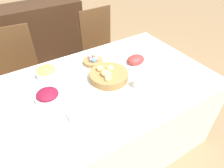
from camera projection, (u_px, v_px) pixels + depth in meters
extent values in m
plane|color=#937551|center=(106.00, 141.00, 2.07)|extent=(12.00, 12.00, 0.00)
cube|color=silver|center=(105.00, 116.00, 1.83)|extent=(1.77, 1.10, 0.77)
cylinder|color=brown|center=(101.00, 84.00, 2.46)|extent=(0.03, 0.03, 0.43)
cylinder|color=brown|center=(126.00, 73.00, 2.63)|extent=(0.03, 0.03, 0.43)
cylinder|color=brown|center=(86.00, 69.00, 2.71)|extent=(0.03, 0.03, 0.43)
cylinder|color=brown|center=(110.00, 60.00, 2.87)|extent=(0.03, 0.03, 0.43)
cube|color=brown|center=(105.00, 56.00, 2.52)|extent=(0.43, 0.43, 0.02)
cube|color=brown|center=(96.00, 30.00, 2.48)|extent=(0.42, 0.03, 0.54)
cylinder|color=brown|center=(12.00, 116.00, 2.05)|extent=(0.03, 0.03, 0.43)
cylinder|color=brown|center=(50.00, 104.00, 2.18)|extent=(0.03, 0.03, 0.43)
cylinder|color=brown|center=(9.00, 93.00, 2.32)|extent=(0.03, 0.03, 0.43)
cylinder|color=brown|center=(43.00, 84.00, 2.45)|extent=(0.03, 0.03, 0.43)
cube|color=brown|center=(23.00, 83.00, 2.11)|extent=(0.46, 0.46, 0.02)
cube|color=brown|center=(13.00, 52.00, 2.07)|extent=(0.42, 0.06, 0.54)
cube|color=#3D2616|center=(31.00, 40.00, 2.79)|extent=(1.45, 0.44, 0.94)
cylinder|color=#9E7542|center=(109.00, 76.00, 1.61)|extent=(0.31, 0.31, 0.06)
ellipsoid|color=tan|center=(110.00, 69.00, 1.62)|extent=(0.08, 0.08, 0.06)
ellipsoid|color=tan|center=(108.00, 74.00, 1.56)|extent=(0.07, 0.07, 0.05)
ellipsoid|color=tan|center=(105.00, 73.00, 1.55)|extent=(0.09, 0.09, 0.05)
ellipsoid|color=tan|center=(100.00, 69.00, 1.61)|extent=(0.06, 0.07, 0.05)
ellipsoid|color=tan|center=(108.00, 78.00, 1.53)|extent=(0.10, 0.10, 0.06)
cylinder|color=#9E7542|center=(93.00, 62.00, 1.80)|extent=(0.18, 0.18, 0.03)
ellipsoid|color=#7FCC7A|center=(94.00, 56.00, 1.81)|extent=(0.04, 0.04, 0.05)
ellipsoid|color=#B27AD1|center=(94.00, 60.00, 1.76)|extent=(0.04, 0.04, 0.05)
ellipsoid|color=#F29E4C|center=(96.00, 58.00, 1.79)|extent=(0.04, 0.04, 0.05)
ellipsoid|color=pink|center=(96.00, 59.00, 1.77)|extent=(0.04, 0.04, 0.05)
ellipsoid|color=pink|center=(90.00, 57.00, 1.79)|extent=(0.04, 0.04, 0.05)
ellipsoid|color=#B27AD1|center=(91.00, 60.00, 1.76)|extent=(0.03, 0.03, 0.04)
ellipsoid|color=#60B2E0|center=(94.00, 60.00, 1.75)|extent=(0.04, 0.04, 0.05)
ellipsoid|color=pink|center=(95.00, 57.00, 1.80)|extent=(0.04, 0.04, 0.05)
ellipsoid|color=white|center=(135.00, 63.00, 1.81)|extent=(0.26, 0.18, 0.01)
ellipsoid|color=#983433|center=(136.00, 60.00, 1.79)|extent=(0.17, 0.13, 0.09)
cylinder|color=white|center=(48.00, 98.00, 1.43)|extent=(0.19, 0.19, 0.05)
ellipsoid|color=maroon|center=(47.00, 94.00, 1.41)|extent=(0.16, 0.16, 0.06)
cylinder|color=silver|center=(47.00, 73.00, 1.64)|extent=(0.17, 0.17, 0.06)
ellipsoid|color=#F4DB4C|center=(46.00, 70.00, 1.62)|extent=(0.15, 0.15, 0.05)
cylinder|color=white|center=(127.00, 114.00, 1.33)|extent=(0.26, 0.26, 0.01)
cube|color=silver|center=(107.00, 123.00, 1.27)|extent=(0.02, 0.19, 0.00)
cube|color=silver|center=(145.00, 105.00, 1.40)|extent=(0.02, 0.19, 0.00)
cube|color=silver|center=(148.00, 103.00, 1.41)|extent=(0.02, 0.19, 0.00)
cylinder|color=silver|center=(138.00, 83.00, 1.53)|extent=(0.07, 0.07, 0.08)
cube|color=white|center=(77.00, 113.00, 1.32)|extent=(0.13, 0.08, 0.03)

